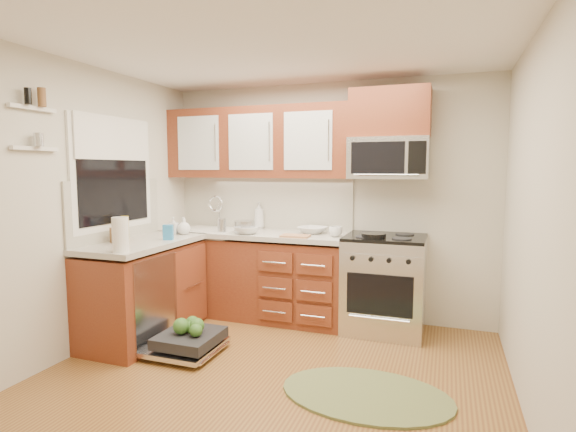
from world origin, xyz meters
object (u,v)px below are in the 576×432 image
at_px(rug, 366,395).
at_px(skillet, 374,236).
at_px(range, 384,284).
at_px(dishwasher, 186,342).
at_px(bowl_b, 246,230).
at_px(cup, 336,232).
at_px(sink, 209,241).
at_px(stock_pot, 244,227).
at_px(upper_cabinets, 257,143).
at_px(cutting_board, 295,236).
at_px(paper_towel_roll, 120,235).
at_px(bowl_a, 313,230).
at_px(microwave, 389,158).

height_order(rug, skillet, skillet).
height_order(range, rug, range).
bearing_deg(skillet, dishwasher, -146.23).
height_order(range, bowl_b, bowl_b).
bearing_deg(cup, bowl_b, -172.34).
bearing_deg(rug, dishwasher, 172.60).
relative_size(range, sink, 1.53).
height_order(range, stock_pot, stock_pot).
bearing_deg(sink, upper_cabinets, 16.45).
relative_size(stock_pot, cutting_board, 0.77).
height_order(sink, paper_towel_roll, paper_towel_roll).
distance_m(sink, cup, 1.46).
bearing_deg(sink, cutting_board, -10.00).
distance_m(rug, skillet, 1.53).
distance_m(upper_cabinets, bowl_a, 1.12).
bearing_deg(cutting_board, dishwasher, -126.47).
height_order(stock_pot, bowl_b, stock_pot).
bearing_deg(paper_towel_roll, dishwasher, 38.26).
relative_size(sink, stock_pot, 2.87).
distance_m(upper_cabinets, sink, 1.21).
xyz_separation_m(dishwasher, bowl_b, (0.15, 0.95, 0.86)).
distance_m(stock_pot, cutting_board, 0.60).
relative_size(sink, skillet, 2.70).
relative_size(upper_cabinets, microwave, 2.70).
bearing_deg(rug, bowl_a, 119.91).
height_order(paper_towel_roll, bowl_b, paper_towel_roll).
relative_size(stock_pot, cup, 1.64).
bearing_deg(bowl_a, sink, -174.94).
xyz_separation_m(range, microwave, (0.00, 0.12, 1.23)).
distance_m(dishwasher, cup, 1.74).
xyz_separation_m(range, dishwasher, (-1.54, -1.13, -0.38)).
height_order(range, bowl_a, bowl_a).
bearing_deg(range, sink, -179.70).
bearing_deg(skillet, bowl_b, -179.07).
distance_m(paper_towel_roll, cup, 2.00).
height_order(skillet, bowl_a, bowl_a).
bearing_deg(skillet, paper_towel_roll, -145.24).
height_order(skillet, cutting_board, skillet).
xyz_separation_m(rug, cup, (-0.54, 1.28, 0.97)).
xyz_separation_m(bowl_a, cup, (0.28, -0.15, 0.02)).
height_order(sink, skillet, skillet).
bearing_deg(microwave, stock_pot, -170.92).
distance_m(upper_cabinets, skillet, 1.63).
relative_size(sink, rug, 0.51).
relative_size(microwave, bowl_a, 2.65).
relative_size(upper_cabinets, range, 2.16).
bearing_deg(cutting_board, sink, 170.00).
xyz_separation_m(bowl_b, cup, (0.91, 0.12, 0.01)).
distance_m(upper_cabinets, paper_towel_roll, 1.85).
distance_m(upper_cabinets, cutting_board, 1.14).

